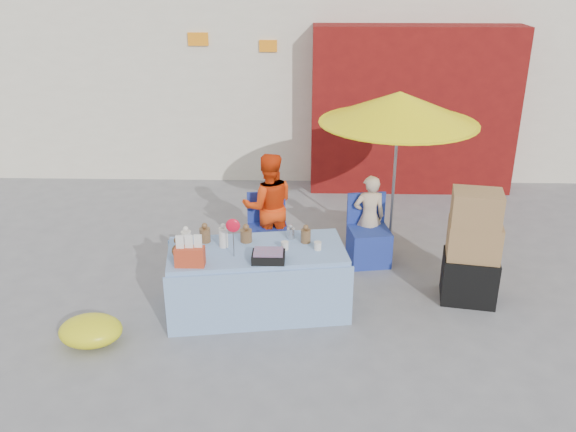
{
  "coord_description": "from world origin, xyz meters",
  "views": [
    {
      "loc": [
        0.49,
        -5.35,
        3.53
      ],
      "look_at": [
        0.32,
        0.6,
        1.0
      ],
      "focal_mm": 38.0,
      "sensor_mm": 36.0,
      "label": 1
    }
  ],
  "objects_px": {
    "chair_left": "(268,242)",
    "vendor_beige": "(369,217)",
    "market_table": "(257,279)",
    "umbrella": "(399,108)",
    "vendor_orange": "(269,206)",
    "box_stack": "(472,251)",
    "chair_right": "(369,243)"
  },
  "relations": [
    {
      "from": "market_table",
      "to": "vendor_orange",
      "type": "xyz_separation_m",
      "value": [
        0.06,
        1.29,
        0.31
      ]
    },
    {
      "from": "umbrella",
      "to": "box_stack",
      "type": "height_order",
      "value": "umbrella"
    },
    {
      "from": "market_table",
      "to": "chair_left",
      "type": "relative_size",
      "value": 2.35
    },
    {
      "from": "market_table",
      "to": "umbrella",
      "type": "bearing_deg",
      "value": 33.21
    },
    {
      "from": "chair_left",
      "to": "box_stack",
      "type": "height_order",
      "value": "box_stack"
    },
    {
      "from": "umbrella",
      "to": "chair_right",
      "type": "bearing_deg",
      "value": -136.76
    },
    {
      "from": "umbrella",
      "to": "chair_left",
      "type": "bearing_deg",
      "value": -169.62
    },
    {
      "from": "vendor_orange",
      "to": "umbrella",
      "type": "xyz_separation_m",
      "value": [
        1.55,
        0.15,
        1.21
      ]
    },
    {
      "from": "chair_left",
      "to": "market_table",
      "type": "bearing_deg",
      "value": -101.58
    },
    {
      "from": "vendor_orange",
      "to": "box_stack",
      "type": "distance_m",
      "value": 2.49
    },
    {
      "from": "market_table",
      "to": "vendor_beige",
      "type": "distance_m",
      "value": 1.85
    },
    {
      "from": "chair_right",
      "to": "chair_left",
      "type": "bearing_deg",
      "value": 171.16
    },
    {
      "from": "vendor_beige",
      "to": "vendor_orange",
      "type": "bearing_deg",
      "value": -8.84
    },
    {
      "from": "market_table",
      "to": "vendor_beige",
      "type": "bearing_deg",
      "value": 35.97
    },
    {
      "from": "vendor_orange",
      "to": "box_stack",
      "type": "height_order",
      "value": "vendor_orange"
    },
    {
      "from": "market_table",
      "to": "box_stack",
      "type": "distance_m",
      "value": 2.35
    },
    {
      "from": "market_table",
      "to": "chair_right",
      "type": "bearing_deg",
      "value": 32.89
    },
    {
      "from": "market_table",
      "to": "umbrella",
      "type": "height_order",
      "value": "umbrella"
    },
    {
      "from": "chair_left",
      "to": "vendor_beige",
      "type": "xyz_separation_m",
      "value": [
        1.25,
        0.13,
        0.29
      ]
    },
    {
      "from": "chair_left",
      "to": "box_stack",
      "type": "distance_m",
      "value": 2.46
    },
    {
      "from": "umbrella",
      "to": "box_stack",
      "type": "relative_size",
      "value": 1.62
    },
    {
      "from": "chair_right",
      "to": "umbrella",
      "type": "relative_size",
      "value": 0.41
    },
    {
      "from": "chair_right",
      "to": "vendor_beige",
      "type": "relative_size",
      "value": 0.77
    },
    {
      "from": "vendor_beige",
      "to": "box_stack",
      "type": "relative_size",
      "value": 0.85
    },
    {
      "from": "market_table",
      "to": "chair_left",
      "type": "height_order",
      "value": "market_table"
    },
    {
      "from": "vendor_orange",
      "to": "vendor_beige",
      "type": "bearing_deg",
      "value": 171.16
    },
    {
      "from": "umbrella",
      "to": "box_stack",
      "type": "distance_m",
      "value": 1.88
    },
    {
      "from": "market_table",
      "to": "umbrella",
      "type": "xyz_separation_m",
      "value": [
        1.61,
        1.44,
        1.52
      ]
    },
    {
      "from": "vendor_orange",
      "to": "box_stack",
      "type": "relative_size",
      "value": 1.06
    },
    {
      "from": "chair_left",
      "to": "vendor_orange",
      "type": "xyz_separation_m",
      "value": [
        0.0,
        0.13,
        0.43
      ]
    },
    {
      "from": "vendor_orange",
      "to": "umbrella",
      "type": "distance_m",
      "value": 1.97
    },
    {
      "from": "market_table",
      "to": "vendor_beige",
      "type": "xyz_separation_m",
      "value": [
        1.31,
        1.29,
        0.18
      ]
    }
  ]
}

